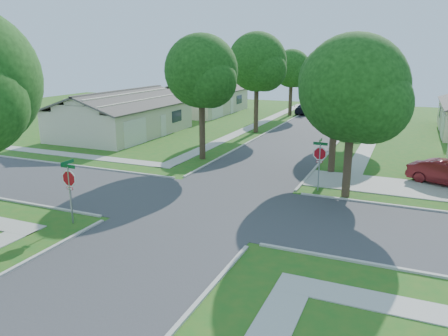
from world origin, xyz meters
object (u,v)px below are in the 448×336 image
at_px(house_nw_near, 123,119).
at_px(car_curb_west, 305,109).
at_px(tree_e_mid, 360,69).
at_px(car_curb_east, 333,118).
at_px(tree_e_near, 337,85).
at_px(tree_w_far, 292,70).
at_px(tree_w_mid, 258,65).
at_px(stop_sign_sw, 69,181).
at_px(tree_e_far, 373,67).
at_px(car_driveway, 447,173).
at_px(tree_ne_corner, 354,93).
at_px(tree_w_near, 202,74).
at_px(house_nw_far, 201,101).
at_px(stop_sign_ne, 320,156).

xyz_separation_m(house_nw_near, car_curb_west, (12.79, 21.00, -0.87)).
bearing_deg(car_curb_west, tree_e_mid, 123.30).
height_order(tree_e_mid, car_curb_east, tree_e_mid).
distance_m(tree_e_near, tree_w_far, 26.71).
bearing_deg(tree_w_mid, tree_w_far, 90.05).
xyz_separation_m(stop_sign_sw, tree_e_far, (9.45, 38.71, 3.95)).
relative_size(tree_e_near, house_nw_near, 0.61).
bearing_deg(car_driveway, tree_w_mid, 75.13).
height_order(tree_e_mid, tree_ne_corner, tree_e_mid).
bearing_deg(tree_e_far, house_nw_near, -137.50).
height_order(tree_w_near, tree_w_mid, tree_w_mid).
bearing_deg(tree_e_mid, car_curb_west, 117.96).
bearing_deg(tree_e_far, car_curb_west, 165.94).
relative_size(tree_e_mid, house_nw_far, 0.68).
relative_size(tree_e_mid, car_curb_east, 2.27).
distance_m(tree_w_near, tree_w_mid, 12.01).
distance_m(tree_e_near, tree_w_mid, 15.26).
height_order(tree_w_near, tree_w_far, tree_w_near).
bearing_deg(tree_w_mid, tree_w_near, -90.02).
bearing_deg(tree_ne_corner, car_driveway, 41.16).
relative_size(house_nw_far, car_curb_east, 3.35).
bearing_deg(tree_w_mid, tree_e_far, 54.15).
distance_m(tree_w_far, tree_ne_corner, 31.77).
xyz_separation_m(stop_sign_sw, car_curb_west, (1.50, 40.70, -1.39)).
bearing_deg(car_curb_east, car_curb_west, 118.36).
relative_size(stop_sign_ne, tree_ne_corner, 0.34).
relative_size(house_nw_far, car_curb_west, 3.07).
bearing_deg(house_nw_near, stop_sign_ne, -26.46).
distance_m(tree_e_far, tree_w_far, 9.42).
distance_m(tree_e_far, car_curb_west, 9.78).
height_order(tree_e_mid, house_nw_far, tree_e_mid).
xyz_separation_m(tree_w_near, car_curb_east, (6.13, 19.58, -5.42)).
xyz_separation_m(tree_e_mid, house_nw_far, (-20.75, 10.99, -4.74)).
xyz_separation_m(tree_e_mid, tree_w_mid, (-9.40, 0.00, 0.24)).
distance_m(tree_w_near, tree_w_far, 25.01).
bearing_deg(tree_ne_corner, tree_e_mid, 95.45).
distance_m(tree_w_near, house_nw_near, 13.63).
relative_size(tree_w_mid, car_curb_east, 2.35).
bearing_deg(house_nw_near, tree_e_mid, 16.15).
xyz_separation_m(tree_e_near, tree_w_far, (-9.40, 25.00, -0.14)).
distance_m(tree_e_far, tree_w_near, 26.71).
bearing_deg(tree_w_near, tree_w_mid, 89.98).
bearing_deg(tree_w_far, tree_e_near, -69.39).
xyz_separation_m(tree_e_near, car_curb_east, (-3.27, 19.58, -4.95)).
height_order(stop_sign_sw, car_curb_east, stop_sign_sw).
xyz_separation_m(tree_e_near, tree_e_mid, (0.01, 12.00, 0.61)).
height_order(tree_e_far, car_driveway, tree_e_far).
bearing_deg(tree_w_near, house_nw_far, 116.27).
xyz_separation_m(house_nw_far, car_curb_west, (12.79, 4.00, -0.87)).
relative_size(stop_sign_ne, tree_w_far, 0.37).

